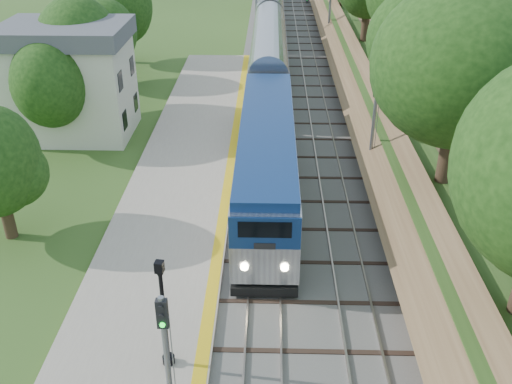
{
  "coord_description": "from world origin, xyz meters",
  "views": [
    {
      "loc": [
        0.16,
        -8.81,
        16.69
      ],
      "look_at": [
        -0.5,
        16.25,
        2.8
      ],
      "focal_mm": 40.0,
      "sensor_mm": 36.0,
      "label": 1
    }
  ],
  "objects_px": {
    "signal_gantry": "(293,2)",
    "signal_farside": "(374,120)",
    "lamppost_far": "(165,320)",
    "station_building": "(71,80)",
    "signal_platform": "(167,355)"
  },
  "relations": [
    {
      "from": "lamppost_far",
      "to": "signal_platform",
      "type": "distance_m",
      "value": 3.56
    },
    {
      "from": "signal_gantry",
      "to": "signal_farside",
      "type": "xyz_separation_m",
      "value": [
        3.73,
        -32.65,
        -0.53
      ]
    },
    {
      "from": "station_building",
      "to": "signal_gantry",
      "type": "xyz_separation_m",
      "value": [
        16.47,
        24.99,
        0.73
      ]
    },
    {
      "from": "signal_platform",
      "to": "signal_farside",
      "type": "bearing_deg",
      "value": 63.77
    },
    {
      "from": "signal_gantry",
      "to": "signal_platform",
      "type": "bearing_deg",
      "value": -96.0
    },
    {
      "from": "signal_gantry",
      "to": "signal_farside",
      "type": "distance_m",
      "value": 32.87
    },
    {
      "from": "signal_gantry",
      "to": "signal_platform",
      "type": "relative_size",
      "value": 1.45
    },
    {
      "from": "lamppost_far",
      "to": "signal_farside",
      "type": "xyz_separation_m",
      "value": [
        9.8,
        15.3,
        1.79
      ]
    },
    {
      "from": "station_building",
      "to": "lamppost_far",
      "type": "bearing_deg",
      "value": -65.64
    },
    {
      "from": "signal_platform",
      "to": "signal_farside",
      "type": "xyz_separation_m",
      "value": [
        9.1,
        18.47,
        0.34
      ]
    },
    {
      "from": "lamppost_far",
      "to": "signal_platform",
      "type": "relative_size",
      "value": 0.82
    },
    {
      "from": "station_building",
      "to": "signal_platform",
      "type": "bearing_deg",
      "value": -66.99
    },
    {
      "from": "signal_gantry",
      "to": "lamppost_far",
      "type": "distance_m",
      "value": 48.39
    },
    {
      "from": "signal_gantry",
      "to": "lamppost_far",
      "type": "height_order",
      "value": "signal_gantry"
    },
    {
      "from": "station_building",
      "to": "lamppost_far",
      "type": "xyz_separation_m",
      "value": [
        10.4,
        -22.96,
        -1.59
      ]
    }
  ]
}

